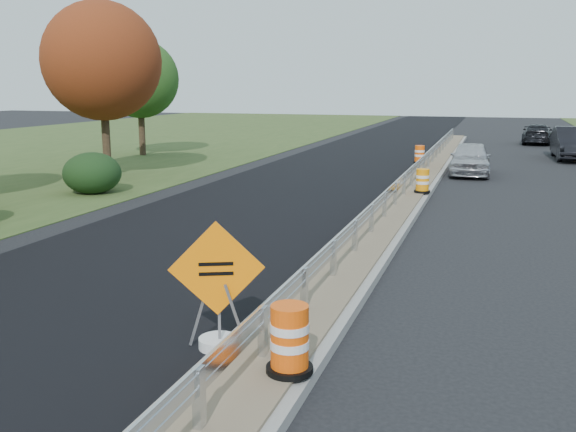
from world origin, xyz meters
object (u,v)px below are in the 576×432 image
(caution_sign, at_px, (218,317))
(barrel_median_near, at_px, (290,340))
(barrel_median_far, at_px, (420,155))
(car_dark_mid, at_px, (573,143))
(barrel_median_mid, at_px, (422,181))
(car_dark_far, at_px, (537,134))
(car_silver, at_px, (470,158))
(barrel_shoulder_far, at_px, (565,141))

(caution_sign, height_order, barrel_median_near, caution_sign)
(caution_sign, xyz_separation_m, barrel_median_far, (0.35, 22.74, 0.13))
(car_dark_mid, bearing_deg, barrel_median_mid, -114.54)
(caution_sign, height_order, car_dark_far, caution_sign)
(caution_sign, height_order, car_silver, caution_sign)
(barrel_shoulder_far, xyz_separation_m, car_dark_far, (-1.49, 2.88, 0.19))
(car_silver, bearing_deg, car_dark_mid, 56.23)
(barrel_median_near, distance_m, car_dark_mid, 30.36)
(car_dark_far, bearing_deg, barrel_median_near, 86.74)
(barrel_shoulder_far, height_order, car_dark_far, car_dark_far)
(barrel_median_mid, distance_m, car_dark_mid, 16.03)
(barrel_median_near, bearing_deg, car_silver, 86.48)
(caution_sign, distance_m, car_silver, 21.19)
(car_dark_mid, xyz_separation_m, car_dark_far, (-1.29, 9.34, -0.19))
(barrel_median_near, distance_m, barrel_median_mid, 14.94)
(caution_sign, height_order, barrel_shoulder_far, caution_sign)
(barrel_median_mid, bearing_deg, car_dark_mid, 67.07)
(caution_sign, relative_size, barrel_median_near, 2.16)
(barrel_median_mid, relative_size, barrel_median_far, 0.98)
(car_silver, height_order, car_dark_far, car_silver)
(caution_sign, distance_m, barrel_median_near, 1.68)
(barrel_median_far, height_order, car_dark_mid, car_dark_mid)
(caution_sign, relative_size, barrel_median_mid, 2.39)
(barrel_median_far, height_order, barrel_shoulder_far, barrel_median_far)
(barrel_shoulder_far, xyz_separation_m, car_dark_mid, (-0.20, -6.47, 0.38))
(caution_sign, bearing_deg, car_dark_mid, 51.11)
(barrel_median_near, xyz_separation_m, car_dark_far, (4.99, 39.05, 0.00))
(barrel_median_mid, height_order, car_silver, car_silver)
(caution_sign, xyz_separation_m, car_silver, (2.76, 21.01, 0.22))
(barrel_median_far, bearing_deg, barrel_shoulder_far, 58.92)
(barrel_median_near, relative_size, barrel_median_mid, 1.10)
(barrel_median_mid, distance_m, barrel_shoulder_far, 22.19)
(barrel_median_far, xyz_separation_m, barrel_shoulder_far, (7.55, 12.53, -0.16))
(car_dark_mid, bearing_deg, car_silver, -123.94)
(barrel_median_near, height_order, barrel_shoulder_far, barrel_median_near)
(caution_sign, height_order, barrel_median_far, caution_sign)
(barrel_median_near, height_order, barrel_median_mid, barrel_median_near)
(barrel_shoulder_far, bearing_deg, caution_sign, -102.62)
(caution_sign, bearing_deg, car_silver, 58.58)
(caution_sign, bearing_deg, car_dark_far, 56.54)
(caution_sign, distance_m, barrel_median_mid, 14.12)
(barrel_median_near, distance_m, car_dark_far, 39.37)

